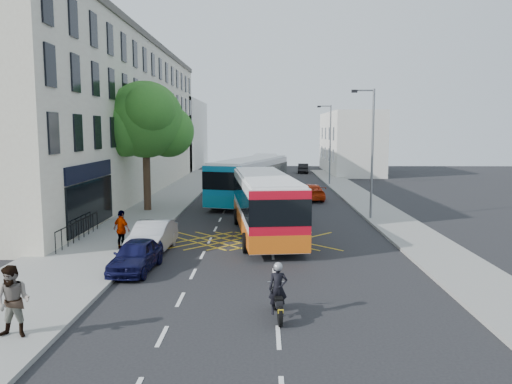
{
  "coord_description": "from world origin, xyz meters",
  "views": [
    {
      "loc": [
        -0.39,
        -19.07,
        5.64
      ],
      "look_at": [
        -0.86,
        8.58,
        2.2
      ],
      "focal_mm": 35.0,
      "sensor_mm": 36.0,
      "label": 1
    }
  ],
  "objects_px": {
    "lamp_near": "(371,147)",
    "pedestrian_far": "(122,230)",
    "street_tree": "(145,120)",
    "bus_far": "(264,170)",
    "distant_car_grey": "(265,171)",
    "parked_car_silver": "(152,237)",
    "lamp_far": "(329,140)",
    "bus_near": "(265,203)",
    "parked_car_blue": "(136,255)",
    "motorbike": "(278,292)",
    "red_hatchback": "(310,192)",
    "pedestrian_near": "(13,302)",
    "bus_mid": "(250,179)",
    "distant_car_dark": "(303,168)"
  },
  "relations": [
    {
      "from": "bus_near",
      "to": "distant_car_dark",
      "type": "distance_m",
      "value": 39.96
    },
    {
      "from": "red_hatchback",
      "to": "pedestrian_far",
      "type": "relative_size",
      "value": 2.49
    },
    {
      "from": "lamp_far",
      "to": "bus_mid",
      "type": "relative_size",
      "value": 0.64
    },
    {
      "from": "pedestrian_far",
      "to": "parked_car_silver",
      "type": "bearing_deg",
      "value": -142.29
    },
    {
      "from": "street_tree",
      "to": "pedestrian_near",
      "type": "height_order",
      "value": "street_tree"
    },
    {
      "from": "parked_car_blue",
      "to": "pedestrian_far",
      "type": "xyz_separation_m",
      "value": [
        -1.45,
        3.11,
        0.42
      ]
    },
    {
      "from": "distant_car_dark",
      "to": "street_tree",
      "type": "bearing_deg",
      "value": 72.94
    },
    {
      "from": "street_tree",
      "to": "pedestrian_far",
      "type": "bearing_deg",
      "value": -82.5
    },
    {
      "from": "lamp_near",
      "to": "pedestrian_far",
      "type": "bearing_deg",
      "value": -147.19
    },
    {
      "from": "lamp_far",
      "to": "motorbike",
      "type": "height_order",
      "value": "lamp_far"
    },
    {
      "from": "lamp_far",
      "to": "red_hatchback",
      "type": "height_order",
      "value": "lamp_far"
    },
    {
      "from": "red_hatchback",
      "to": "distant_car_grey",
      "type": "xyz_separation_m",
      "value": [
        -3.59,
        21.14,
        -0.06
      ]
    },
    {
      "from": "lamp_far",
      "to": "distant_car_grey",
      "type": "distance_m",
      "value": 12.87
    },
    {
      "from": "lamp_near",
      "to": "red_hatchback",
      "type": "relative_size",
      "value": 1.77
    },
    {
      "from": "street_tree",
      "to": "bus_near",
      "type": "relative_size",
      "value": 0.74
    },
    {
      "from": "bus_near",
      "to": "parked_car_blue",
      "type": "bearing_deg",
      "value": -132.87
    },
    {
      "from": "bus_far",
      "to": "pedestrian_far",
      "type": "height_order",
      "value": "bus_far"
    },
    {
      "from": "lamp_near",
      "to": "motorbike",
      "type": "bearing_deg",
      "value": -110.45
    },
    {
      "from": "lamp_far",
      "to": "distant_car_dark",
      "type": "xyz_separation_m",
      "value": [
        -1.42,
        15.04,
        -3.99
      ]
    },
    {
      "from": "motorbike",
      "to": "pedestrian_near",
      "type": "bearing_deg",
      "value": -169.47
    },
    {
      "from": "bus_mid",
      "to": "distant_car_grey",
      "type": "distance_m",
      "value": 22.64
    },
    {
      "from": "bus_far",
      "to": "parked_car_silver",
      "type": "height_order",
      "value": "bus_far"
    },
    {
      "from": "lamp_far",
      "to": "motorbike",
      "type": "relative_size",
      "value": 4.11
    },
    {
      "from": "lamp_near",
      "to": "bus_far",
      "type": "relative_size",
      "value": 0.73
    },
    {
      "from": "parked_car_blue",
      "to": "lamp_near",
      "type": "bearing_deg",
      "value": 48.2
    },
    {
      "from": "lamp_far",
      "to": "bus_mid",
      "type": "height_order",
      "value": "lamp_far"
    },
    {
      "from": "pedestrian_near",
      "to": "parked_car_silver",
      "type": "bearing_deg",
      "value": 83.92
    },
    {
      "from": "street_tree",
      "to": "distant_car_grey",
      "type": "height_order",
      "value": "street_tree"
    },
    {
      "from": "lamp_near",
      "to": "parked_car_silver",
      "type": "bearing_deg",
      "value": -144.4
    },
    {
      "from": "motorbike",
      "to": "distant_car_grey",
      "type": "xyz_separation_m",
      "value": [
        -0.32,
        46.93,
        -0.22
      ]
    },
    {
      "from": "bus_near",
      "to": "bus_far",
      "type": "relative_size",
      "value": 1.09
    },
    {
      "from": "lamp_far",
      "to": "parked_car_silver",
      "type": "bearing_deg",
      "value": -112.52
    },
    {
      "from": "motorbike",
      "to": "pedestrian_near",
      "type": "height_order",
      "value": "pedestrian_near"
    },
    {
      "from": "bus_near",
      "to": "red_hatchback",
      "type": "bearing_deg",
      "value": 68.51
    },
    {
      "from": "lamp_far",
      "to": "parked_car_blue",
      "type": "relative_size",
      "value": 2.13
    },
    {
      "from": "street_tree",
      "to": "bus_far",
      "type": "xyz_separation_m",
      "value": [
        8.07,
        16.77,
        -4.69
      ]
    },
    {
      "from": "bus_mid",
      "to": "lamp_near",
      "type": "bearing_deg",
      "value": -28.45
    },
    {
      "from": "street_tree",
      "to": "lamp_far",
      "type": "relative_size",
      "value": 1.1
    },
    {
      "from": "bus_near",
      "to": "parked_car_silver",
      "type": "xyz_separation_m",
      "value": [
        -5.22,
        -3.87,
        -1.01
      ]
    },
    {
      "from": "lamp_far",
      "to": "lamp_near",
      "type": "bearing_deg",
      "value": -90.0
    },
    {
      "from": "motorbike",
      "to": "parked_car_blue",
      "type": "distance_m",
      "value": 7.45
    },
    {
      "from": "lamp_near",
      "to": "pedestrian_near",
      "type": "xyz_separation_m",
      "value": [
        -13.25,
        -18.44,
        -3.49
      ]
    },
    {
      "from": "bus_near",
      "to": "distant_car_dark",
      "type": "relative_size",
      "value": 3.11
    },
    {
      "from": "street_tree",
      "to": "pedestrian_far",
      "type": "height_order",
      "value": "street_tree"
    },
    {
      "from": "lamp_far",
      "to": "red_hatchback",
      "type": "xyz_separation_m",
      "value": [
        -2.9,
        -10.78,
        -3.96
      ]
    },
    {
      "from": "lamp_far",
      "to": "street_tree",
      "type": "bearing_deg",
      "value": -130.81
    },
    {
      "from": "lamp_far",
      "to": "pedestrian_far",
      "type": "bearing_deg",
      "value": -114.84
    },
    {
      "from": "bus_mid",
      "to": "bus_far",
      "type": "bearing_deg",
      "value": 101.74
    },
    {
      "from": "street_tree",
      "to": "motorbike",
      "type": "xyz_separation_m",
      "value": [
        8.53,
        -19.53,
        -5.48
      ]
    },
    {
      "from": "bus_far",
      "to": "red_hatchback",
      "type": "xyz_separation_m",
      "value": [
        3.73,
        -10.52,
        -0.95
      ]
    }
  ]
}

